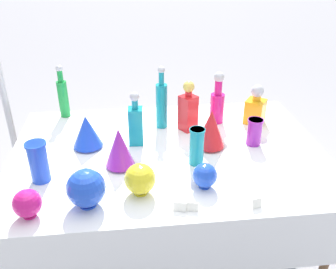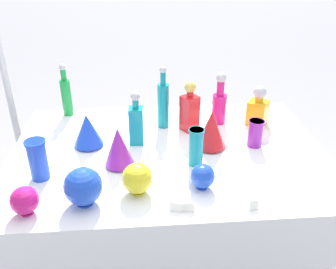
# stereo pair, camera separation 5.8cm
# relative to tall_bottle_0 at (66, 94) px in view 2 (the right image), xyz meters

# --- Properties ---
(ground_plane) EXTENTS (40.00, 40.00, 0.00)m
(ground_plane) POSITION_rel_tall_bottle_0_xyz_m (0.61, -0.51, -0.90)
(ground_plane) COLOR gray
(display_table) EXTENTS (1.70, 1.17, 0.76)m
(display_table) POSITION_rel_tall_bottle_0_xyz_m (0.61, -0.55, -0.20)
(display_table) COLOR white
(display_table) RESTS_ON ground
(tall_bottle_0) EXTENTS (0.06, 0.06, 0.34)m
(tall_bottle_0) POSITION_rel_tall_bottle_0_xyz_m (0.00, 0.00, 0.00)
(tall_bottle_0) COLOR #198C38
(tall_bottle_0) RESTS_ON display_table
(tall_bottle_1) EXTENTS (0.07, 0.07, 0.38)m
(tall_bottle_1) POSITION_rel_tall_bottle_0_xyz_m (0.61, -0.22, 0.01)
(tall_bottle_1) COLOR teal
(tall_bottle_1) RESTS_ON display_table
(tall_bottle_2) EXTENTS (0.09, 0.09, 0.33)m
(tall_bottle_2) POSITION_rel_tall_bottle_0_xyz_m (0.95, -0.19, -0.01)
(tall_bottle_2) COLOR #C61972
(tall_bottle_2) RESTS_ON display_table
(square_decanter_0) EXTENTS (0.12, 0.12, 0.31)m
(square_decanter_0) POSITION_rel_tall_bottle_0_xyz_m (0.76, -0.27, -0.01)
(square_decanter_0) COLOR red
(square_decanter_0) RESTS_ON display_table
(square_decanter_1) EXTENTS (0.15, 0.15, 0.25)m
(square_decanter_1) POSITION_rel_tall_bottle_0_xyz_m (1.19, -0.23, -0.04)
(square_decanter_1) COLOR orange
(square_decanter_1) RESTS_ON display_table
(square_decanter_2) EXTENTS (0.08, 0.08, 0.31)m
(square_decanter_2) POSITION_rel_tall_bottle_0_xyz_m (0.44, -0.41, -0.01)
(square_decanter_2) COLOR teal
(square_decanter_2) RESTS_ON display_table
(slender_vase_0) EXTENTS (0.08, 0.08, 0.20)m
(slender_vase_0) POSITION_rel_tall_bottle_0_xyz_m (0.74, -0.66, -0.04)
(slender_vase_0) COLOR teal
(slender_vase_0) RESTS_ON display_table
(slender_vase_1) EXTENTS (0.09, 0.09, 0.15)m
(slender_vase_1) POSITION_rel_tall_bottle_0_xyz_m (1.10, -0.50, -0.06)
(slender_vase_1) COLOR purple
(slender_vase_1) RESTS_ON display_table
(slender_vase_2) EXTENTS (0.10, 0.10, 0.20)m
(slender_vase_2) POSITION_rel_tall_bottle_0_xyz_m (-0.02, -0.72, -0.03)
(slender_vase_2) COLOR blue
(slender_vase_2) RESTS_ON display_table
(fluted_vase_0) EXTENTS (0.16, 0.16, 0.22)m
(fluted_vase_0) POSITION_rel_tall_bottle_0_xyz_m (0.85, -0.50, -0.03)
(fluted_vase_0) COLOR red
(fluted_vase_0) RESTS_ON display_table
(fluted_vase_1) EXTENTS (0.16, 0.16, 0.19)m
(fluted_vase_1) POSITION_rel_tall_bottle_0_xyz_m (0.18, -0.42, -0.04)
(fluted_vase_1) COLOR blue
(fluted_vase_1) RESTS_ON display_table
(fluted_vase_2) EXTENTS (0.15, 0.15, 0.22)m
(fluted_vase_2) POSITION_rel_tall_bottle_0_xyz_m (0.35, -0.64, -0.03)
(fluted_vase_2) COLOR purple
(fluted_vase_2) RESTS_ON display_table
(round_bowl_0) EXTENTS (0.12, 0.12, 0.13)m
(round_bowl_0) POSITION_rel_tall_bottle_0_xyz_m (-0.03, -0.98, -0.08)
(round_bowl_0) COLOR #C61972
(round_bowl_0) RESTS_ON display_table
(round_bowl_1) EXTENTS (0.12, 0.12, 0.12)m
(round_bowl_1) POSITION_rel_tall_bottle_0_xyz_m (0.74, -0.86, -0.08)
(round_bowl_1) COLOR blue
(round_bowl_1) RESTS_ON display_table
(round_bowl_2) EXTENTS (0.14, 0.14, 0.15)m
(round_bowl_2) POSITION_rel_tall_bottle_0_xyz_m (0.44, -0.87, -0.07)
(round_bowl_2) COLOR yellow
(round_bowl_2) RESTS_ON display_table
(round_bowl_3) EXTENTS (0.17, 0.17, 0.18)m
(round_bowl_3) POSITION_rel_tall_bottle_0_xyz_m (0.21, -0.93, -0.05)
(round_bowl_3) COLOR blue
(round_bowl_3) RESTS_ON display_table
(price_tag_left) EXTENTS (0.05, 0.02, 0.05)m
(price_tag_left) POSITION_rel_tall_bottle_0_xyz_m (0.94, -1.03, -0.12)
(price_tag_left) COLOR white
(price_tag_left) RESTS_ON display_table
(price_tag_center) EXTENTS (0.06, 0.03, 0.04)m
(price_tag_center) POSITION_rel_tall_bottle_0_xyz_m (0.60, -1.02, -0.12)
(price_tag_center) COLOR white
(price_tag_center) RESTS_ON display_table
(price_tag_right) EXTENTS (0.06, 0.03, 0.04)m
(price_tag_right) POSITION_rel_tall_bottle_0_xyz_m (0.65, -1.02, -0.12)
(price_tag_right) COLOR white
(price_tag_right) RESTS_ON display_table
(cardboard_box_behind_left) EXTENTS (0.50, 0.39, 0.42)m
(cardboard_box_behind_left) POSITION_rel_tall_bottle_0_xyz_m (0.24, 0.64, -0.74)
(cardboard_box_behind_left) COLOR tan
(cardboard_box_behind_left) RESTS_ON ground
(cardboard_box_behind_right) EXTENTS (0.42, 0.43, 0.40)m
(cardboard_box_behind_right) POSITION_rel_tall_bottle_0_xyz_m (0.80, 0.55, -0.75)
(cardboard_box_behind_right) COLOR tan
(cardboard_box_behind_right) RESTS_ON ground
(canopy_pole) EXTENTS (0.18, 0.18, 2.57)m
(canopy_pole) POSITION_rel_tall_bottle_0_xyz_m (-0.40, 0.14, 0.12)
(canopy_pole) COLOR silver
(canopy_pole) RESTS_ON ground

